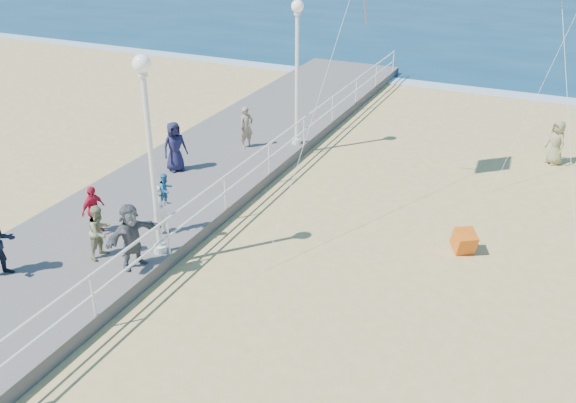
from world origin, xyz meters
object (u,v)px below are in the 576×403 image
at_px(spectator_4, 175,147).
at_px(box_kite, 464,243).
at_px(lamp_post_far, 297,59).
at_px(woman_holding_toddler, 160,210).
at_px(toddler_held, 166,190).
at_px(spectator_6, 246,127).
at_px(spectator_1, 100,231).
at_px(lamp_post_mid, 149,138).
at_px(spectator_5, 131,236).
at_px(beach_walker_c, 556,143).
at_px(spectator_3, 93,210).

relative_size(spectator_4, box_kite, 2.90).
bearing_deg(lamp_post_far, spectator_4, -123.55).
distance_m(woman_holding_toddler, box_kite, 8.53).
relative_size(toddler_held, spectator_4, 0.54).
bearing_deg(woman_holding_toddler, spectator_6, 20.28).
relative_size(lamp_post_far, toddler_held, 5.63).
relative_size(woman_holding_toddler, spectator_1, 0.99).
xyz_separation_m(lamp_post_mid, woman_holding_toddler, (-0.57, 0.89, -2.53)).
xyz_separation_m(spectator_5, beach_walker_c, (9.27, 12.86, -0.45)).
bearing_deg(box_kite, lamp_post_mid, 176.39).
distance_m(lamp_post_far, woman_holding_toddler, 8.51).
bearing_deg(lamp_post_mid, spectator_3, 175.74).
bearing_deg(box_kite, spectator_6, 123.96).
bearing_deg(lamp_post_far, woman_holding_toddler, -94.05).
bearing_deg(spectator_3, beach_walker_c, -40.35).
height_order(spectator_5, box_kite, spectator_5).
xyz_separation_m(spectator_6, beach_walker_c, (10.62, 4.12, -0.35)).
height_order(lamp_post_far, woman_holding_toddler, lamp_post_far).
height_order(toddler_held, spectator_5, toddler_held).
bearing_deg(spectator_5, woman_holding_toddler, 30.69).
xyz_separation_m(lamp_post_far, woman_holding_toddler, (-0.57, -8.11, -2.53)).
bearing_deg(box_kite, spectator_3, 169.34).
xyz_separation_m(toddler_held, spectator_5, (0.22, -1.90, -0.45)).
height_order(woman_holding_toddler, beach_walker_c, woman_holding_toddler).
relative_size(spectator_1, spectator_3, 1.05).
distance_m(spectator_4, spectator_6, 3.22).
height_order(lamp_post_mid, spectator_3, lamp_post_mid).
xyz_separation_m(lamp_post_far, spectator_1, (-1.27, -9.81, -2.52)).
height_order(lamp_post_mid, spectator_1, lamp_post_mid).
relative_size(spectator_1, beach_walker_c, 0.89).
xyz_separation_m(woman_holding_toddler, spectator_4, (-2.15, 3.99, 0.14)).
distance_m(spectator_1, spectator_3, 1.43).
bearing_deg(spectator_3, toddler_held, -61.61).
xyz_separation_m(spectator_6, box_kite, (8.85, -3.81, -0.88)).
bearing_deg(spectator_6, spectator_3, -156.55).
relative_size(lamp_post_mid, lamp_post_far, 1.00).
bearing_deg(toddler_held, lamp_post_mid, -145.62).
bearing_deg(beach_walker_c, woman_holding_toddler, -86.36).
bearing_deg(lamp_post_mid, box_kite, 29.13).
relative_size(spectator_3, box_kite, 2.35).
distance_m(toddler_held, spectator_4, 4.50).
bearing_deg(spectator_1, lamp_post_far, -4.15).
distance_m(lamp_post_far, spectator_4, 5.49).
relative_size(lamp_post_far, beach_walker_c, 3.21).
distance_m(beach_walker_c, box_kite, 8.15).
height_order(lamp_post_mid, spectator_5, lamp_post_mid).
bearing_deg(beach_walker_c, spectator_4, -104.30).
relative_size(lamp_post_far, spectator_4, 3.06).
bearing_deg(woman_holding_toddler, beach_walker_c, -28.66).
bearing_deg(spectator_3, box_kite, -64.40).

